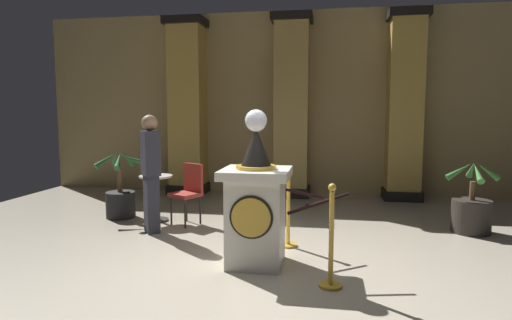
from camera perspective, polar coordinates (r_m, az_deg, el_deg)
name	(u,v)px	position (r m, az deg, el deg)	size (l,w,h in m)	color
ground_plane	(257,267)	(5.09, 0.16, -14.01)	(11.22, 11.22, 0.00)	#B2A893
back_wall	(293,104)	(9.51, 4.93, 7.42)	(11.22, 0.16, 3.92)	tan
pedestal_clock	(256,205)	(4.99, -0.01, -6.00)	(0.77, 0.77, 1.80)	silver
stanchion_near	(331,251)	(4.50, 9.88, -11.76)	(0.24, 0.24, 1.07)	gold
stanchion_far	(288,218)	(5.76, 4.27, -7.68)	(0.24, 0.24, 1.07)	gold
velvet_rope	(307,198)	(5.03, 6.78, -4.96)	(0.94, 0.95, 0.22)	black
column_left	(188,108)	(9.64, -8.93, 6.81)	(0.85, 0.85, 3.77)	black
column_right	(404,107)	(9.26, 19.00, 6.57)	(0.78, 0.78, 3.77)	black
column_centre_rear	(292,108)	(9.18, 4.75, 6.89)	(0.84, 0.84, 3.77)	black
potted_palm_left	(120,197)	(7.65, -17.46, -4.64)	(0.76, 0.78, 1.17)	black
potted_palm_right	(471,212)	(7.15, 26.55, -6.12)	(0.80, 0.79, 1.09)	#2D2823
bystander_guest	(151,170)	(6.49, -13.73, -1.32)	(0.39, 0.42, 1.73)	#26262D
cafe_table	(156,192)	(7.23, -13.04, -4.15)	(0.53, 0.53, 0.75)	#332D28
cafe_chair_red	(189,188)	(6.93, -8.84, -3.70)	(0.54, 0.54, 0.96)	black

